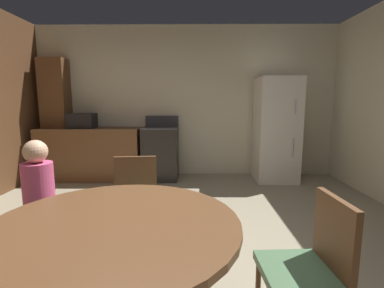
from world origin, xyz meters
The scene contains 11 objects.
ground_plane centered at (0.00, 0.00, 0.00)m, with size 14.00×14.00×0.00m, color gray.
wall_back centered at (0.00, 3.11, 1.35)m, with size 5.68×0.12×2.70m, color beige.
kitchen_counter centered at (-1.67, 2.71, 0.45)m, with size 1.74×0.60×0.90m, color brown.
pantry_column centered at (-2.32, 2.89, 1.05)m, with size 0.44×0.36×2.10m, color brown.
oven_range centered at (-0.44, 2.71, 0.47)m, with size 0.60×0.60×1.10m.
refrigerator centered at (1.55, 2.66, 0.88)m, with size 0.68×0.68×1.76m.
microwave centered at (-1.80, 2.71, 1.03)m, with size 0.44×0.32×0.26m, color black.
dining_table centered at (-0.25, -0.78, 0.61)m, with size 1.29×1.29×0.76m.
chair_east centered at (0.79, -0.72, 0.50)m, with size 0.42×0.42×0.87m.
chair_north centered at (-0.38, 0.26, 0.50)m, with size 0.44×0.44×0.87m.
person_child centered at (-1.01, -0.13, 0.58)m, with size 0.31×0.31×1.09m.
Camera 1 is at (0.16, -2.12, 1.37)m, focal length 26.21 mm.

